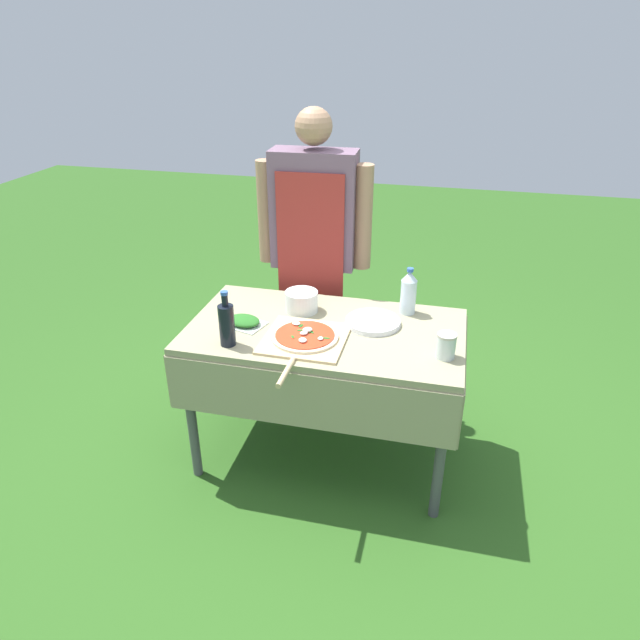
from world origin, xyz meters
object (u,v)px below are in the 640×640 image
object	(u,v)px
pizza_on_peel	(304,338)
person_cook	(314,239)
sauce_jar	(446,347)
prep_table	(325,346)
oil_bottle	(227,324)
mixing_tub	(302,301)
herb_container	(244,321)
plate_stack	(373,322)
water_bottle	(409,292)

from	to	relation	value
pizza_on_peel	person_cook	bearing A→B (deg)	100.95
person_cook	sauce_jar	world-z (taller)	person_cook
prep_table	oil_bottle	distance (m)	0.51
person_cook	mixing_tub	distance (m)	0.47
prep_table	mixing_tub	xyz separation A→B (m)	(-0.16, 0.15, 0.15)
herb_container	plate_stack	xyz separation A→B (m)	(0.61, 0.15, -0.01)
mixing_tub	plate_stack	size ratio (longest dim) A/B	0.62
prep_table	herb_container	bearing A→B (deg)	-171.16
water_bottle	sauce_jar	bearing A→B (deg)	-62.78
plate_stack	herb_container	bearing A→B (deg)	-165.93
sauce_jar	oil_bottle	bearing A→B (deg)	-173.13
oil_bottle	plate_stack	bearing A→B (deg)	29.72
prep_table	mixing_tub	world-z (taller)	mixing_tub
prep_table	plate_stack	xyz separation A→B (m)	(0.22, 0.09, 0.11)
oil_bottle	plate_stack	xyz separation A→B (m)	(0.61, 0.35, -0.09)
mixing_tub	sauce_jar	bearing A→B (deg)	-22.01
pizza_on_peel	plate_stack	world-z (taller)	pizza_on_peel
herb_container	mixing_tub	distance (m)	0.32
pizza_on_peel	sauce_jar	bearing A→B (deg)	0.80
prep_table	herb_container	size ratio (longest dim) A/B	5.97
person_cook	oil_bottle	xyz separation A→B (m)	(-0.20, -0.84, -0.13)
prep_table	herb_container	distance (m)	0.41
prep_table	person_cook	bearing A→B (deg)	109.01
water_bottle	oil_bottle	bearing A→B (deg)	-145.77
water_bottle	sauce_jar	size ratio (longest dim) A/B	2.11
pizza_on_peel	mixing_tub	world-z (taller)	mixing_tub
pizza_on_peel	oil_bottle	xyz separation A→B (m)	(-0.33, -0.11, 0.09)
herb_container	sauce_jar	distance (m)	0.97
water_bottle	prep_table	bearing A→B (deg)	-144.60
pizza_on_peel	oil_bottle	world-z (taller)	oil_bottle
oil_bottle	water_bottle	size ratio (longest dim) A/B	1.10
person_cook	herb_container	world-z (taller)	person_cook
herb_container	plate_stack	world-z (taller)	herb_container
person_cook	water_bottle	distance (m)	0.67
plate_stack	sauce_jar	size ratio (longest dim) A/B	2.36
water_bottle	herb_container	size ratio (longest dim) A/B	1.08
person_cook	pizza_on_peel	distance (m)	0.77
plate_stack	sauce_jar	world-z (taller)	sauce_jar
person_cook	oil_bottle	distance (m)	0.87
prep_table	sauce_jar	size ratio (longest dim) A/B	11.69
water_bottle	plate_stack	size ratio (longest dim) A/B	0.90
oil_bottle	mixing_tub	size ratio (longest dim) A/B	1.59
herb_container	person_cook	bearing A→B (deg)	73.48
prep_table	mixing_tub	size ratio (longest dim) A/B	8.02
prep_table	plate_stack	size ratio (longest dim) A/B	4.95
oil_bottle	mixing_tub	xyz separation A→B (m)	(0.24, 0.41, -0.05)
mixing_tub	sauce_jar	distance (m)	0.79
sauce_jar	plate_stack	bearing A→B (deg)	146.76
pizza_on_peel	plate_stack	xyz separation A→B (m)	(0.28, 0.24, -0.00)
prep_table	herb_container	world-z (taller)	herb_container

